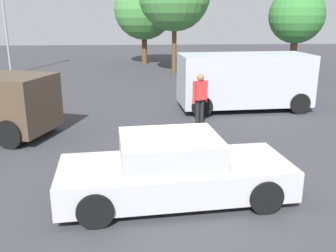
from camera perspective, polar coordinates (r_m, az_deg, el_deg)
ground_plane at (r=7.86m, az=2.63°, el=-9.82°), size 80.00×80.00×0.00m
sedan_foreground at (r=7.31m, az=0.87°, el=-6.77°), size 4.58×2.19×1.29m
dog at (r=9.83m, az=-4.75°, el=-2.61°), size 0.26×0.67×0.43m
van_white at (r=14.60m, az=11.48°, el=6.91°), size 4.97×2.47×2.09m
pedestrian at (r=12.23m, az=4.90°, el=4.74°), size 0.52×0.39×1.68m
tree_back_left at (r=23.44m, az=18.97°, el=15.55°), size 3.15×3.15×5.05m
tree_back_right at (r=28.30m, az=-3.70°, el=17.24°), size 4.28×4.28×6.02m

